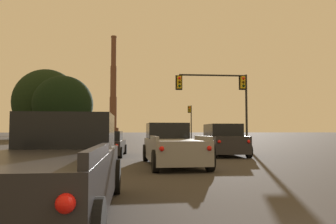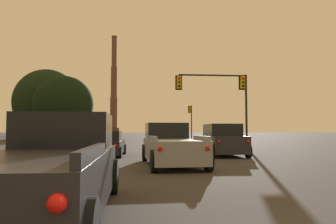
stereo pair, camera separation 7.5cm
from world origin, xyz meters
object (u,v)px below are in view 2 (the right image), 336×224
object	(u,v)px
suv_right_lane_front	(222,140)
traffic_light_overhead_right	(223,91)
hatchback_left_lane_front	(108,144)
pickup_truck_left_lane_third	(49,169)
smokestack	(114,95)
traffic_light_far_right	(191,117)
pickup_truck_center_lane_second	(171,146)

from	to	relation	value
suv_right_lane_front	traffic_light_overhead_right	bearing A→B (deg)	75.91
hatchback_left_lane_front	traffic_light_overhead_right	world-z (taller)	traffic_light_overhead_right
pickup_truck_left_lane_third	smokestack	size ratio (longest dim) A/B	0.11
traffic_light_far_right	smokestack	size ratio (longest dim) A/B	0.12
pickup_truck_left_lane_third	suv_right_lane_front	distance (m)	14.80
pickup_truck_center_lane_second	traffic_light_overhead_right	xyz separation A→B (m)	(5.77, 12.91, 4.00)
pickup_truck_left_lane_third	traffic_light_overhead_right	size ratio (longest dim) A/B	0.88
traffic_light_far_right	smokestack	xyz separation A→B (m)	(-21.13, 107.62, 15.45)
pickup_truck_center_lane_second	pickup_truck_left_lane_third	world-z (taller)	same
pickup_truck_center_lane_second	traffic_light_overhead_right	world-z (taller)	traffic_light_overhead_right
pickup_truck_center_lane_second	pickup_truck_left_lane_third	size ratio (longest dim) A/B	1.01
pickup_truck_left_lane_third	smokestack	xyz separation A→B (m)	(-10.21, 158.80, 18.54)
pickup_truck_center_lane_second	smokestack	distance (m)	152.31
traffic_light_far_right	smokestack	world-z (taller)	smokestack
pickup_truck_center_lane_second	traffic_light_far_right	size ratio (longest dim) A/B	0.94
traffic_light_far_right	smokestack	bearing A→B (deg)	101.11
traffic_light_far_right	pickup_truck_left_lane_third	bearing A→B (deg)	-102.05
suv_right_lane_front	traffic_light_overhead_right	size ratio (longest dim) A/B	0.79
pickup_truck_center_lane_second	traffic_light_far_right	world-z (taller)	traffic_light_far_right
pickup_truck_center_lane_second	traffic_light_overhead_right	bearing A→B (deg)	63.06
pickup_truck_left_lane_third	traffic_light_far_right	world-z (taller)	traffic_light_far_right
pickup_truck_center_lane_second	hatchback_left_lane_front	size ratio (longest dim) A/B	1.34
traffic_light_overhead_right	suv_right_lane_front	bearing A→B (deg)	-105.49
traffic_light_overhead_right	smokestack	world-z (taller)	smokestack
suv_right_lane_front	pickup_truck_left_lane_third	bearing A→B (deg)	-114.90
hatchback_left_lane_front	suv_right_lane_front	bearing A→B (deg)	1.12
suv_right_lane_front	traffic_light_overhead_right	distance (m)	9.02
pickup_truck_left_lane_third	traffic_light_far_right	bearing A→B (deg)	77.27
traffic_light_far_right	traffic_light_overhead_right	world-z (taller)	traffic_light_overhead_right
pickup_truck_center_lane_second	traffic_light_far_right	xyz separation A→B (m)	(7.97, 42.99, 3.09)
hatchback_left_lane_front	traffic_light_overhead_right	bearing A→B (deg)	43.07
pickup_truck_left_lane_third	suv_right_lane_front	world-z (taller)	suv_right_lane_front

